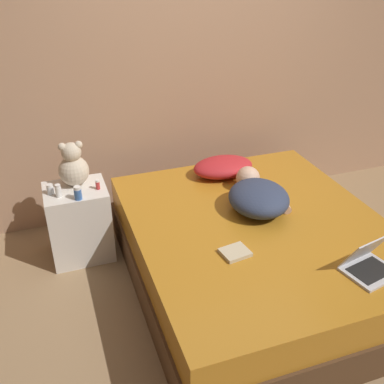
{
  "coord_description": "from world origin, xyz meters",
  "views": [
    {
      "loc": [
        -1.28,
        -2.27,
        2.2
      ],
      "look_at": [
        -0.4,
        0.25,
        0.69
      ],
      "focal_mm": 42.0,
      "sensor_mm": 36.0,
      "label": 1
    }
  ],
  "objects": [
    {
      "name": "bottle_clear",
      "position": [
        -1.31,
        0.73,
        0.63
      ],
      "size": [
        0.05,
        0.05,
        0.08
      ],
      "color": "silver",
      "rests_on": "nightstand"
    },
    {
      "name": "bottle_white",
      "position": [
        -1.26,
        0.67,
        0.64
      ],
      "size": [
        0.04,
        0.04,
        0.1
      ],
      "color": "white",
      "rests_on": "nightstand"
    },
    {
      "name": "bed",
      "position": [
        0.0,
        0.0,
        0.25
      ],
      "size": [
        1.72,
        2.01,
        0.51
      ],
      "color": "#4C331E",
      "rests_on": "ground_plane"
    },
    {
      "name": "nightstand",
      "position": [
        -1.15,
        0.75,
        0.29
      ],
      "size": [
        0.46,
        0.39,
        0.59
      ],
      "color": "silver",
      "rests_on": "ground_plane"
    },
    {
      "name": "person_lying",
      "position": [
        0.07,
        0.19,
        0.61
      ],
      "size": [
        0.51,
        0.68,
        0.2
      ],
      "rotation": [
        0.0,
        0.0,
        -0.21
      ],
      "color": "#2D3851",
      "rests_on": "bed"
    },
    {
      "name": "ground_plane",
      "position": [
        0.0,
        0.0,
        0.0
      ],
      "size": [
        12.0,
        12.0,
        0.0
      ],
      "primitive_type": "plane",
      "color": "#937551"
    },
    {
      "name": "bottle_red",
      "position": [
        -0.98,
        0.69,
        0.63
      ],
      "size": [
        0.03,
        0.03,
        0.08
      ],
      "color": "#B72D2D",
      "rests_on": "nightstand"
    },
    {
      "name": "wall_back",
      "position": [
        0.0,
        1.28,
        1.3
      ],
      "size": [
        8.0,
        0.06,
        2.6
      ],
      "color": "tan",
      "rests_on": "ground_plane"
    },
    {
      "name": "teddy_bear",
      "position": [
        -1.13,
        0.82,
        0.74
      ],
      "size": [
        0.22,
        0.22,
        0.34
      ],
      "color": "beige",
      "rests_on": "nightstand"
    },
    {
      "name": "pillow",
      "position": [
        0.04,
        0.74,
        0.58
      ],
      "size": [
        0.5,
        0.33,
        0.15
      ],
      "color": "red",
      "rests_on": "bed"
    },
    {
      "name": "laptop",
      "position": [
        0.36,
        -0.66,
        0.56
      ],
      "size": [
        0.33,
        0.29,
        0.23
      ],
      "rotation": [
        0.0,
        0.0,
        0.21
      ],
      "color": "silver",
      "rests_on": "bed"
    },
    {
      "name": "book",
      "position": [
        -0.3,
        -0.27,
        0.52
      ],
      "size": [
        0.19,
        0.17,
        0.02
      ],
      "rotation": [
        0.0,
        0.0,
        0.15
      ],
      "color": "#C6B793",
      "rests_on": "bed"
    },
    {
      "name": "bottle_blue",
      "position": [
        -1.14,
        0.59,
        0.64
      ],
      "size": [
        0.05,
        0.05,
        0.1
      ],
      "color": "#3866B2",
      "rests_on": "nightstand"
    }
  ]
}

